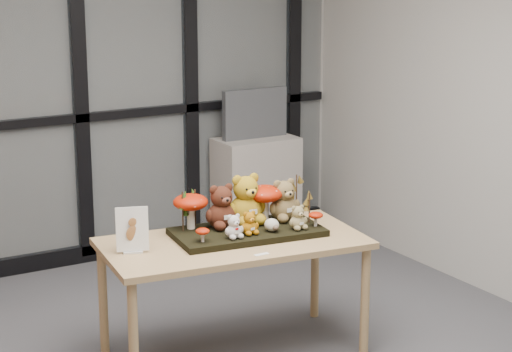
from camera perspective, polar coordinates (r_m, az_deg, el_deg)
room_shell at (r=4.03m, az=-5.07°, el=6.40°), size 5.00×5.00×5.00m
glass_partition at (r=6.37m, az=-14.69°, el=6.37°), size 4.90×0.06×2.78m
display_table at (r=5.04m, az=-1.41°, el=-4.70°), size 1.49×0.87×0.66m
diorama_tray at (r=5.10m, az=-0.54°, el=-3.47°), size 0.85×0.50×0.04m
bear_pooh_yellow at (r=5.16m, az=-0.65°, el=-1.26°), size 0.26×0.24×0.31m
bear_brown_medium at (r=5.10m, az=-2.14°, el=-1.71°), size 0.23×0.21×0.27m
bear_tan_back at (r=5.24m, az=1.72°, el=-1.32°), size 0.22×0.20×0.26m
bear_small_yellow at (r=4.99m, az=-0.42°, el=-2.81°), size 0.12×0.11×0.14m
bear_white_bow at (r=4.92m, az=-1.38°, el=-3.03°), size 0.12×0.11×0.14m
bear_beige_small at (r=5.08m, az=2.59°, el=-2.47°), size 0.13×0.12×0.15m
plush_cream_hedgehog at (r=5.05m, az=0.97°, el=-2.99°), size 0.07×0.06×0.08m
mushroom_back_left at (r=5.09m, az=-4.04°, el=-2.08°), size 0.19×0.19×0.21m
mushroom_back_right at (r=5.21m, az=0.54°, el=-1.58°), size 0.20×0.20×0.23m
mushroom_front_left at (r=4.87m, az=-3.31°, el=-3.60°), size 0.07×0.07×0.08m
mushroom_front_right at (r=5.15m, az=3.70°, el=-2.61°), size 0.08×0.08×0.09m
sprig_green_far_left at (r=5.04m, az=-4.53°, el=-2.19°), size 0.05×0.05×0.22m
sprig_green_mid_left at (r=5.11m, az=-3.76°, el=-2.00°), size 0.05×0.05×0.21m
sprig_dry_far_right at (r=5.27m, az=2.50°, el=-1.26°), size 0.05×0.05×0.26m
sprig_dry_mid_right at (r=5.20m, az=3.30°, el=-1.94°), size 0.05×0.05×0.17m
sprig_green_centre at (r=5.18m, az=-1.91°, el=-1.89°), size 0.05×0.05×0.19m
sign_holder at (r=4.83m, az=-7.62°, el=-3.47°), size 0.17×0.09×0.24m
label_card at (r=4.79m, az=0.34°, el=-4.84°), size 0.08×0.03×0.00m
cabinet at (r=7.03m, az=0.01°, el=-0.89°), size 0.61×0.35×0.81m
monitor at (r=6.92m, az=-0.07°, el=3.88°), size 0.53×0.05×0.37m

